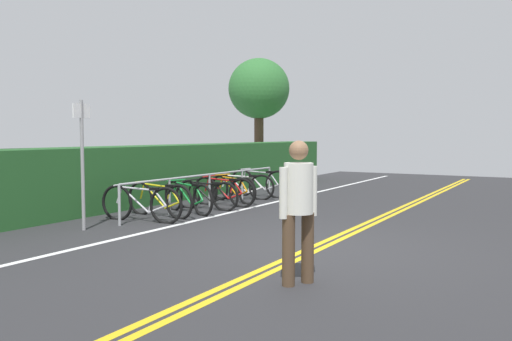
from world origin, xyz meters
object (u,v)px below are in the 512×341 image
Objects in this scene: bicycle_3 at (206,195)px; bicycle_6 at (242,187)px; bicycle_7 at (260,183)px; bicycle_5 at (233,189)px; sign_post_near at (82,152)px; tree_mid at (259,90)px; bike_rack at (209,182)px; bicycle_1 at (159,200)px; bicycle_0 at (141,204)px; bicycle_2 at (188,197)px; bicycle_4 at (223,192)px; pedestrian at (298,203)px.

bicycle_6 reaches higher than bicycle_3.
bicycle_5 is at bearing 179.20° from bicycle_7.
bicycle_3 is at bearing -172.56° from bicycle_5.
sign_post_near is 11.38m from tree_mid.
bike_rack reaches higher than bicycle_1.
bicycle_0 is 4.55m from bicycle_7.
sign_post_near is at bearing 176.15° from bicycle_1.
bike_rack is at bearing 5.96° from bicycle_2.
tree_mid is at bearing 30.12° from bicycle_7.
bicycle_1 is at bearing -162.18° from tree_mid.
bike_rack is 3.14× the size of bicycle_0.
bicycle_3 is 0.67m from bicycle_4.
bicycle_2 is 2.71m from sign_post_near.
bicycle_6 is 0.70m from bicycle_7.
bicycle_6 is at bearing 12.54° from bicycle_4.
sign_post_near is (-5.73, 0.20, 0.98)m from bicycle_7.
bike_rack is at bearing 43.99° from pedestrian.
bike_rack is at bearing 24.12° from bicycle_3.
bicycle_4 is 0.92× the size of bicycle_7.
bicycle_3 is 0.87× the size of bicycle_7.
bicycle_4 is at bearing 40.95° from pedestrian.
bicycle_1 is 1.05× the size of bicycle_2.
bicycle_1 is at bearing 176.84° from bike_rack.
bicycle_5 is at bearing 38.38° from pedestrian.
bicycle_6 is (1.94, 0.28, 0.01)m from bicycle_3.
pedestrian is at bearing -139.05° from bicycle_4.
pedestrian reaches higher than bicycle_1.
sign_post_near reaches higher than bicycle_7.
bicycle_3 is 1.02× the size of pedestrian.
sign_post_near reaches higher than bicycle_1.
bike_rack is 2.31m from bicycle_7.
bicycle_0 is at bearing -162.72° from tree_mid.
bicycle_0 is at bearing -179.58° from bicycle_7.
sign_post_near is at bearing 172.99° from bicycle_2.
pedestrian reaches higher than bicycle_2.
bicycle_3 is 0.95× the size of bicycle_4.
bike_rack is at bearing 0.48° from bicycle_0.
bicycle_0 reaches higher than bicycle_4.
bicycle_6 is (1.27, 0.28, -0.01)m from bicycle_4.
bicycle_3 is at bearing -10.38° from bicycle_1.
bicycle_2 is 3.23m from bicycle_7.
bicycle_7 is 1.17× the size of pedestrian.
bicycle_3 is at bearing -155.88° from bike_rack.
bicycle_7 is 8.15m from pedestrian.
bicycle_7 reaches higher than bicycle_0.
bicycle_5 is at bearing -2.30° from sign_post_near.
bicycle_5 is at bearing 3.75° from bicycle_2.
bicycle_0 reaches higher than bicycle_5.
bicycle_3 is (1.92, -0.13, -0.02)m from bicycle_0.
bicycle_6 is at bearing 0.90° from bicycle_1.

